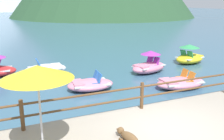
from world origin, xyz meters
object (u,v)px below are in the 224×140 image
Objects in this scene: pedal_boat_5 at (149,65)px; pedal_boat_1 at (46,69)px; pedal_boat_4 at (190,57)px; pedal_boat_0 at (180,83)px; beach_umbrella at (37,73)px; dog_resting at (128,136)px; pedal_boat_6 at (90,84)px.

pedal_boat_1 is at bearing 160.57° from pedal_boat_5.
pedal_boat_4 is (9.32, -1.06, 0.14)m from pedal_boat_1.
pedal_boat_0 is 1.10× the size of pedal_boat_1.
beach_umbrella reaches higher than pedal_boat_1.
pedal_boat_0 is at bearing 38.97° from dog_resting.
dog_resting is at bearing -141.03° from pedal_boat_0.
pedal_boat_5 is at bearing 54.64° from dog_resting.
beach_umbrella is at bearing -120.41° from pedal_boat_6.
pedal_boat_6 is (0.75, 5.38, -0.26)m from dog_resting.
pedal_boat_0 is at bearing -19.91° from pedal_boat_6.
pedal_boat_5 is at bearing 89.11° from pedal_boat_0.
pedal_boat_6 is at bearing -66.85° from pedal_boat_1.
pedal_boat_0 reaches higher than dog_resting.
pedal_boat_1 is 5.94m from pedal_boat_5.
pedal_boat_0 is 2.97m from pedal_boat_5.
pedal_boat_5 is (4.87, 6.86, -0.09)m from dog_resting.
beach_umbrella reaches higher than pedal_boat_0.
pedal_boat_5 is (0.05, 2.96, 0.17)m from pedal_boat_0.
pedal_boat_4 reaches higher than pedal_boat_0.
pedal_boat_4 is (3.77, 3.88, 0.19)m from pedal_boat_0.
pedal_boat_6 is (-4.12, -1.49, -0.17)m from pedal_boat_5.
pedal_boat_4 is at bearing 42.16° from dog_resting.
pedal_boat_5 reaches higher than pedal_boat_4.
pedal_boat_1 is at bearing 80.21° from beach_umbrella.
pedal_boat_6 is at bearing 160.09° from pedal_boat_0.
pedal_boat_1 is at bearing 173.51° from pedal_boat_4.
pedal_boat_1 reaches higher than pedal_boat_6.
dog_resting is 0.44× the size of pedal_boat_4.
pedal_boat_5 reaches higher than pedal_boat_0.
pedal_boat_4 is 8.20m from pedal_boat_6.
beach_umbrella is 0.86× the size of pedal_boat_0.
pedal_boat_6 is (2.94, 5.01, -2.18)m from beach_umbrella.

